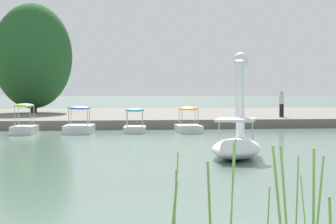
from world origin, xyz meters
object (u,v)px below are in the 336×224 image
pedal_boat_blue (79,126)px  pedal_boat_orange (189,124)px  swan_boat (237,139)px  pedal_boat_lime (24,125)px  tree_willow_overhanging (33,56)px  person_on_path (282,103)px  pedal_boat_teal (135,124)px

pedal_boat_blue → pedal_boat_orange: bearing=-1.2°
swan_boat → pedal_boat_lime: size_ratio=1.82×
swan_boat → pedal_boat_lime: swan_boat is taller
tree_willow_overhanging → pedal_boat_lime: bearing=-85.7°
pedal_boat_orange → tree_willow_overhanging: tree_willow_overhanging is taller
pedal_boat_orange → person_on_path: 8.52m
swan_boat → pedal_boat_teal: (-2.50, 11.77, -0.16)m
pedal_boat_lime → tree_willow_overhanging: (-1.10, 14.69, 4.37)m
pedal_boat_teal → pedal_boat_lime: (-5.63, -0.17, 0.01)m
pedal_boat_lime → tree_willow_overhanging: tree_willow_overhanging is taller
pedal_boat_lime → pedal_boat_teal: bearing=1.7°
tree_willow_overhanging → person_on_path: tree_willow_overhanging is taller
pedal_boat_teal → pedal_boat_orange: bearing=-6.2°
swan_boat → pedal_boat_blue: 12.78m
swan_boat → pedal_boat_teal: size_ratio=1.81×
pedal_boat_teal → tree_willow_overhanging: bearing=114.8°
swan_boat → pedal_boat_orange: 11.47m
swan_boat → pedal_boat_orange: (0.31, 11.47, -0.19)m
pedal_boat_orange → pedal_boat_lime: 8.43m
swan_boat → pedal_boat_teal: bearing=102.0°
pedal_boat_lime → person_on_path: size_ratio=1.23×
swan_boat → pedal_boat_blue: (-5.37, 11.59, -0.21)m
tree_willow_overhanging → person_on_path: (16.29, -9.74, -3.43)m
swan_boat → tree_willow_overhanging: size_ratio=0.45×
pedal_boat_teal → tree_willow_overhanging: (-6.72, 14.52, 4.39)m
tree_willow_overhanging → person_on_path: bearing=-30.9°
pedal_boat_lime → pedal_boat_blue: bearing=-0.3°
pedal_boat_teal → tree_willow_overhanging: size_ratio=0.25×
pedal_boat_blue → person_on_path: 13.43m
swan_boat → pedal_boat_lime: bearing=125.0°
pedal_boat_orange → pedal_boat_lime: (-8.43, 0.14, 0.04)m
pedal_boat_lime → person_on_path: person_on_path is taller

